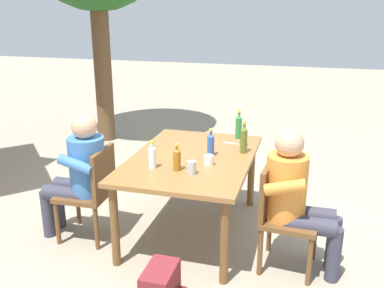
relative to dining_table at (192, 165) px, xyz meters
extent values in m
plane|color=gray|center=(0.00, 0.00, -0.67)|extent=(24.00, 24.00, 0.00)
cube|color=olive|center=(0.00, 0.00, 0.07)|extent=(1.57, 1.07, 0.04)
cylinder|color=brown|center=(-0.70, -0.45, -0.31)|extent=(0.07, 0.07, 0.72)
cylinder|color=brown|center=(0.70, -0.45, -0.31)|extent=(0.07, 0.07, 0.72)
cylinder|color=brown|center=(-0.70, 0.45, -0.31)|extent=(0.07, 0.07, 0.72)
cylinder|color=brown|center=(0.70, 0.45, -0.31)|extent=(0.07, 0.07, 0.72)
cube|color=brown|center=(-0.35, -0.91, -0.24)|extent=(0.48, 0.48, 0.04)
cube|color=brown|center=(-0.33, -0.71, -0.01)|extent=(0.42, 0.08, 0.42)
cylinder|color=brown|center=(-0.56, -1.09, -0.47)|extent=(0.04, 0.04, 0.41)
cylinder|color=brown|center=(-0.18, -1.12, -0.47)|extent=(0.04, 0.04, 0.41)
cylinder|color=brown|center=(-0.52, -0.71, -0.47)|extent=(0.04, 0.04, 0.41)
cylinder|color=brown|center=(-0.15, -0.74, -0.47)|extent=(0.04, 0.04, 0.41)
cube|color=brown|center=(-0.35, 0.91, -0.24)|extent=(0.45, 0.45, 0.04)
cube|color=brown|center=(-0.35, 0.71, -0.01)|extent=(0.42, 0.05, 0.42)
cylinder|color=brown|center=(-0.17, 1.11, -0.47)|extent=(0.04, 0.04, 0.41)
cylinder|color=brown|center=(-0.55, 1.10, -0.47)|extent=(0.04, 0.04, 0.41)
cylinder|color=brown|center=(-0.16, 0.73, -0.47)|extent=(0.04, 0.04, 0.41)
cylinder|color=brown|center=(-0.54, 0.72, -0.47)|extent=(0.04, 0.04, 0.41)
cylinder|color=orange|center=(-0.35, -0.86, 0.04)|extent=(0.32, 0.32, 0.52)
sphere|color=tan|center=(-0.35, -0.86, 0.40)|extent=(0.22, 0.22, 0.22)
cylinder|color=#383847|center=(-0.44, -1.06, -0.22)|extent=(0.14, 0.40, 0.14)
cylinder|color=#383847|center=(-0.44, -1.26, -0.45)|extent=(0.11, 0.11, 0.45)
cylinder|color=orange|center=(-0.54, -0.86, 0.12)|extent=(0.09, 0.31, 0.16)
cylinder|color=#383847|center=(-0.26, -1.06, -0.22)|extent=(0.14, 0.40, 0.14)
cylinder|color=#383847|center=(-0.26, -1.26, -0.45)|extent=(0.11, 0.11, 0.45)
cylinder|color=orange|center=(-0.16, -0.86, 0.12)|extent=(0.09, 0.31, 0.16)
cylinder|color=#3D70B2|center=(-0.35, 0.86, 0.04)|extent=(0.32, 0.32, 0.52)
sphere|color=tan|center=(-0.35, 0.86, 0.40)|extent=(0.22, 0.22, 0.22)
cylinder|color=#383847|center=(-0.26, 1.06, -0.22)|extent=(0.14, 0.40, 0.14)
cylinder|color=#383847|center=(-0.26, 1.26, -0.45)|extent=(0.11, 0.11, 0.45)
cylinder|color=#3D70B2|center=(-0.16, 0.86, 0.12)|extent=(0.09, 0.31, 0.16)
cylinder|color=#383847|center=(-0.44, 1.06, -0.22)|extent=(0.14, 0.40, 0.14)
cylinder|color=#383847|center=(-0.44, 1.26, -0.45)|extent=(0.11, 0.11, 0.45)
cylinder|color=#3D70B2|center=(-0.54, 0.86, 0.12)|extent=(0.09, 0.31, 0.16)
cylinder|color=#566623|center=(0.24, -0.43, 0.19)|extent=(0.06, 0.06, 0.22)
cone|color=#566623|center=(0.24, -0.43, 0.32)|extent=(0.06, 0.06, 0.03)
cylinder|color=#566623|center=(0.24, -0.43, 0.35)|extent=(0.03, 0.03, 0.03)
cylinder|color=yellow|center=(0.24, -0.43, 0.37)|extent=(0.03, 0.03, 0.02)
cylinder|color=#287A38|center=(0.66, -0.31, 0.19)|extent=(0.06, 0.06, 0.22)
cone|color=#287A38|center=(0.66, -0.31, 0.32)|extent=(0.06, 0.06, 0.03)
cylinder|color=#287A38|center=(0.66, -0.31, 0.35)|extent=(0.03, 0.03, 0.03)
cylinder|color=yellow|center=(0.66, -0.31, 0.37)|extent=(0.03, 0.03, 0.02)
cylinder|color=#996019|center=(-0.36, 0.03, 0.17)|extent=(0.06, 0.06, 0.17)
cone|color=#996019|center=(-0.36, 0.03, 0.27)|extent=(0.06, 0.06, 0.02)
cylinder|color=#996019|center=(-0.36, 0.03, 0.29)|extent=(0.03, 0.03, 0.02)
cylinder|color=yellow|center=(-0.36, 0.03, 0.31)|extent=(0.03, 0.03, 0.02)
cylinder|color=white|center=(-0.36, 0.25, 0.17)|extent=(0.06, 0.06, 0.17)
cone|color=white|center=(-0.36, 0.25, 0.27)|extent=(0.06, 0.06, 0.02)
cylinder|color=white|center=(-0.36, 0.25, 0.30)|extent=(0.03, 0.03, 0.02)
cylinder|color=yellow|center=(-0.36, 0.25, 0.32)|extent=(0.03, 0.03, 0.02)
cylinder|color=#2D56A3|center=(0.07, -0.16, 0.18)|extent=(0.06, 0.06, 0.18)
cone|color=#2D56A3|center=(0.07, -0.16, 0.28)|extent=(0.06, 0.06, 0.03)
cylinder|color=#2D56A3|center=(0.07, -0.16, 0.31)|extent=(0.03, 0.03, 0.03)
cylinder|color=yellow|center=(0.07, -0.16, 0.33)|extent=(0.03, 0.03, 0.02)
cylinder|color=white|center=(-0.16, -0.19, 0.13)|extent=(0.08, 0.08, 0.09)
cylinder|color=#B2B7BC|center=(-0.40, -0.11, 0.14)|extent=(0.07, 0.07, 0.11)
cube|color=silver|center=(0.47, -0.28, 0.09)|extent=(0.03, 0.18, 0.01)
cube|color=black|center=(0.47, -0.39, 0.09)|extent=(0.02, 0.08, 0.01)
cube|color=#47663D|center=(1.29, -0.08, -0.48)|extent=(0.28, 0.17, 0.39)
cube|color=#395130|center=(1.29, -0.19, -0.55)|extent=(0.20, 0.06, 0.17)
cylinder|color=brown|center=(2.48, 2.12, 0.55)|extent=(0.27, 0.27, 2.45)
camera|label=1|loc=(-3.49, -0.98, 1.39)|focal=39.86mm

